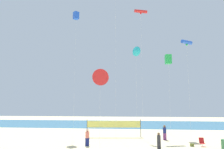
{
  "coord_description": "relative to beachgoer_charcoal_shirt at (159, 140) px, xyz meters",
  "views": [
    {
      "loc": [
        1.67,
        -18.68,
        4.5
      ],
      "look_at": [
        -1.17,
        7.2,
        8.1
      ],
      "focal_mm": 34.42,
      "sensor_mm": 36.0,
      "label": 1
    }
  ],
  "objects": [
    {
      "name": "beachgoer_navy_shirt",
      "position": [
        1.33,
        5.74,
        0.12
      ],
      "size": [
        0.42,
        0.42,
        1.85
      ],
      "rotation": [
        0.0,
        0.0,
        3.25
      ],
      "color": "#7A3872",
      "rests_on": "ground"
    },
    {
      "name": "trash_barrel",
      "position": [
        6.52,
        0.46,
        -0.38
      ],
      "size": [
        0.61,
        0.61,
        0.98
      ],
      "primitive_type": "cylinder",
      "color": "#3F7F4C",
      "rests_on": "ground"
    },
    {
      "name": "beachgoer_charcoal_shirt",
      "position": [
        0.0,
        0.0,
        0.0
      ],
      "size": [
        0.37,
        0.37,
        1.63
      ],
      "rotation": [
        0.0,
        0.0,
        5.08
      ],
      "color": "#2D2D33",
      "rests_on": "ground"
    },
    {
      "name": "kite_blue_tube",
      "position": [
        4.53,
        5.5,
        11.71
      ],
      "size": [
        1.65,
        1.35,
        12.86
      ],
      "color": "silver",
      "rests_on": "ground"
    },
    {
      "name": "ocean_band",
      "position": [
        -3.95,
        27.19,
        -0.87
      ],
      "size": [
        120.0,
        20.0,
        0.01
      ],
      "primitive_type": "cube",
      "color": "teal",
      "rests_on": "ground"
    },
    {
      "name": "kite_red_delta",
      "position": [
        -5.89,
        -1.17,
        6.37
      ],
      "size": [
        1.76,
        0.98,
        8.11
      ],
      "color": "silver",
      "rests_on": "ground"
    },
    {
      "name": "kite_blue_box",
      "position": [
        -12.01,
        10.5,
        18.33
      ],
      "size": [
        1.09,
        1.09,
        19.85
      ],
      "color": "silver",
      "rests_on": "ground"
    },
    {
      "name": "beach_handbag",
      "position": [
        3.67,
        1.74,
        -0.71
      ],
      "size": [
        0.4,
        0.2,
        0.32
      ],
      "primitive_type": "cube",
      "color": "olive",
      "rests_on": "ground"
    },
    {
      "name": "kite_cyan_delta",
      "position": [
        -2.15,
        7.8,
        11.27
      ],
      "size": [
        1.33,
        1.12,
        12.89
      ],
      "color": "silver",
      "rests_on": "ground"
    },
    {
      "name": "folding_beach_chair",
      "position": [
        4.76,
        1.94,
        -0.4
      ],
      "size": [
        0.52,
        0.65,
        0.89
      ],
      "rotation": [
        0.0,
        0.0,
        0.37
      ],
      "color": "red",
      "rests_on": "ground"
    },
    {
      "name": "volleyball_net",
      "position": [
        -5.36,
        7.5,
        0.76
      ],
      "size": [
        7.5,
        0.86,
        2.4
      ],
      "color": "#4C4C51",
      "rests_on": "ground"
    },
    {
      "name": "beachgoer_coral_shirt",
      "position": [
        -7.6,
        0.83,
        0.11
      ],
      "size": [
        0.42,
        0.42,
        1.83
      ],
      "rotation": [
        0.0,
        0.0,
        1.04
      ],
      "color": "navy",
      "rests_on": "ground"
    },
    {
      "name": "kite_green_box",
      "position": [
        2.75,
        9.86,
        10.4
      ],
      "size": [
        0.97,
        0.97,
        11.98
      ],
      "color": "silver",
      "rests_on": "ground"
    },
    {
      "name": "kite_red_tube",
      "position": [
        -1.17,
        12.77,
        19.53
      ],
      "size": [
        2.29,
        1.2,
        20.73
      ],
      "color": "silver",
      "rests_on": "ground"
    }
  ]
}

